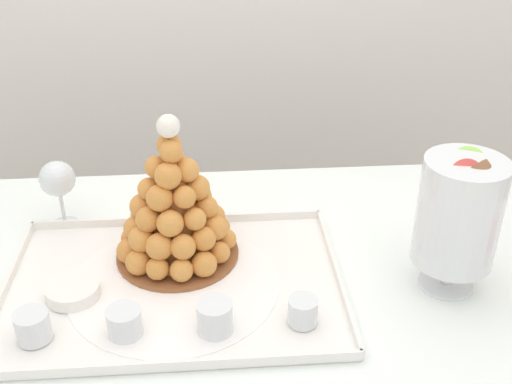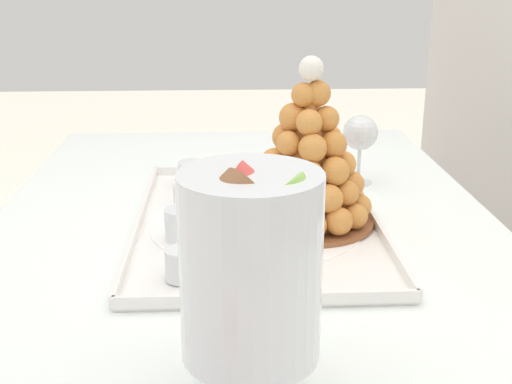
% 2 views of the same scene
% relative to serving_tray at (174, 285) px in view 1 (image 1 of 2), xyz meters
% --- Properties ---
extents(buffet_table, '(1.69, 0.96, 0.79)m').
position_rel_serving_tray_xyz_m(buffet_table, '(0.10, -0.02, -0.11)').
color(buffet_table, brown).
rests_on(buffet_table, ground_plane).
extents(serving_tray, '(0.62, 0.43, 0.02)m').
position_rel_serving_tray_xyz_m(serving_tray, '(0.00, 0.00, 0.00)').
color(serving_tray, white).
rests_on(serving_tray, buffet_table).
extents(croquembouche, '(0.24, 0.24, 0.30)m').
position_rel_serving_tray_xyz_m(croquembouche, '(0.00, 0.09, 0.11)').
color(croquembouche, brown).
rests_on(croquembouche, serving_tray).
extents(dessert_cup_left, '(0.06, 0.06, 0.05)m').
position_rel_serving_tray_xyz_m(dessert_cup_left, '(-0.22, -0.13, 0.03)').
color(dessert_cup_left, silver).
rests_on(dessert_cup_left, serving_tray).
extents(dessert_cup_mid_left, '(0.06, 0.06, 0.05)m').
position_rel_serving_tray_xyz_m(dessert_cup_mid_left, '(-0.08, -0.13, 0.03)').
color(dessert_cup_mid_left, silver).
rests_on(dessert_cup_mid_left, serving_tray).
extents(dessert_cup_centre, '(0.06, 0.06, 0.06)m').
position_rel_serving_tray_xyz_m(dessert_cup_centre, '(0.07, -0.13, 0.03)').
color(dessert_cup_centre, silver).
rests_on(dessert_cup_centre, serving_tray).
extents(dessert_cup_mid_right, '(0.05, 0.05, 0.05)m').
position_rel_serving_tray_xyz_m(dessert_cup_mid_right, '(0.22, -0.12, 0.02)').
color(dessert_cup_mid_right, silver).
rests_on(dessert_cup_mid_right, serving_tray).
extents(creme_brulee_ramekin, '(0.10, 0.10, 0.02)m').
position_rel_serving_tray_xyz_m(creme_brulee_ramekin, '(-0.18, -0.02, 0.02)').
color(creme_brulee_ramekin, white).
rests_on(creme_brulee_ramekin, serving_tray).
extents(macaron_goblet, '(0.15, 0.15, 0.28)m').
position_rel_serving_tray_xyz_m(macaron_goblet, '(0.51, -0.03, 0.15)').
color(macaron_goblet, white).
rests_on(macaron_goblet, buffet_table).
extents(wine_glass, '(0.08, 0.08, 0.15)m').
position_rel_serving_tray_xyz_m(wine_glass, '(-0.24, 0.23, 0.10)').
color(wine_glass, silver).
rests_on(wine_glass, buffet_table).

